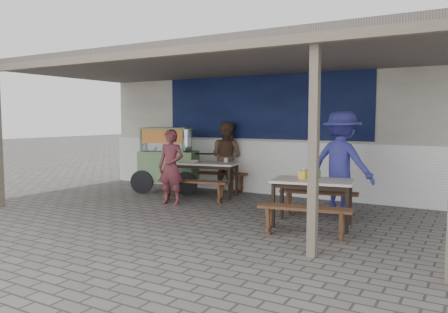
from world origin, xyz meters
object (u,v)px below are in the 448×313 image
patron_wall_side (226,157)px  bench_left_street (193,186)px  condiment_bowl (194,161)px  table_left (206,166)px  patron_right_table (342,163)px  tissue_box (303,174)px  condiment_jar (226,160)px  donation_box (313,174)px  bench_right_wall (318,198)px  bench_left_wall (217,177)px  vendor_cart (168,157)px  table_right (313,185)px  patron_street_side (171,167)px  bench_right_street (304,215)px

patron_wall_side → bench_left_street: bearing=99.9°
bench_left_street → condiment_bowl: (-0.39, 0.62, 0.44)m
bench_left_street → table_left: bearing=90.0°
bench_left_street → patron_right_table: bearing=-3.6°
tissue_box → table_left: bearing=154.2°
bench_left_street → condiment_jar: size_ratio=15.80×
donation_box → condiment_jar: bearing=149.1°
tissue_box → condiment_jar: size_ratio=1.25×
bench_right_wall → patron_right_table: 0.77m
bench_left_wall → condiment_jar: size_ratio=15.80×
bench_right_wall → tissue_box: bearing=-105.7°
table_left → donation_box: bearing=-34.4°
donation_box → tissue_box: bearing=-142.5°
vendor_cart → patron_wall_side: size_ratio=1.08×
table_right → tissue_box: 0.25m
bench_left_wall → table_right: size_ratio=1.12×
patron_street_side → donation_box: (2.98, -0.13, 0.07)m
patron_right_table → donation_box: 0.95m
vendor_cart → table_right: bearing=-37.7°
donation_box → patron_right_table: bearing=77.0°
bench_left_street → table_right: size_ratio=1.12×
patron_right_table → donation_box: size_ratio=9.23×
vendor_cart → tissue_box: vendor_cart is taller
bench_left_street → condiment_bowl: size_ratio=7.91×
table_left → bench_right_wall: bearing=-25.4°
patron_right_table → bench_left_street: bearing=21.6°
table_left → bench_right_street: bearing=-46.0°
patron_street_side → patron_right_table: patron_right_table is taller
patron_right_table → donation_box: bearing=91.0°
condiment_bowl → bench_left_wall: bearing=81.2°
vendor_cart → patron_right_table: size_ratio=0.95×
bench_left_street → bench_right_wall: 2.65m
table_left → table_right: (2.91, -1.40, 0.00)m
bench_left_wall → table_right: 3.71m
table_right → condiment_jar: size_ratio=14.13×
bench_right_wall → condiment_bowl: bearing=158.2°
table_right → patron_wall_side: (-2.82, 2.17, 0.15)m
bench_right_street → patron_street_side: 3.35m
bench_left_wall → table_left: bearing=-90.0°
bench_right_wall → donation_box: donation_box is taller
vendor_cart → patron_wall_side: bearing=14.4°
patron_wall_side → patron_right_table: patron_right_table is taller
bench_left_wall → patron_street_side: patron_street_side is taller
table_right → bench_left_wall: bearing=135.4°
table_left → bench_left_wall: (-0.14, 0.69, -0.33)m
patron_wall_side → tissue_box: (2.64, -2.09, -0.01)m
bench_left_street → patron_wall_side: patron_wall_side is taller
table_right → vendor_cart: bearing=149.9°
patron_street_side → condiment_bowl: size_ratio=7.88×
patron_street_side → patron_right_table: bearing=5.4°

